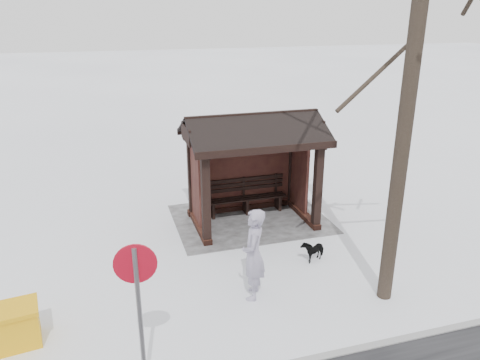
{
  "coord_description": "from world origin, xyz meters",
  "views": [
    {
      "loc": [
        3.73,
        11.27,
        5.59
      ],
      "look_at": [
        0.6,
        0.8,
        1.59
      ],
      "focal_mm": 35.0,
      "sensor_mm": 36.0,
      "label": 1
    }
  ],
  "objects_px": {
    "pedestrian": "(254,254)",
    "road_sign": "(137,287)",
    "grit_bin": "(11,327)",
    "bus_shelter": "(251,146)",
    "dog": "(313,250)"
  },
  "relations": [
    {
      "from": "dog",
      "to": "road_sign",
      "type": "xyz_separation_m",
      "value": [
        4.21,
        2.82,
        1.51
      ]
    },
    {
      "from": "dog",
      "to": "road_sign",
      "type": "bearing_deg",
      "value": -80.44
    },
    {
      "from": "bus_shelter",
      "to": "road_sign",
      "type": "height_order",
      "value": "bus_shelter"
    },
    {
      "from": "dog",
      "to": "grit_bin",
      "type": "height_order",
      "value": "grit_bin"
    },
    {
      "from": "grit_bin",
      "to": "road_sign",
      "type": "xyz_separation_m",
      "value": [
        -2.14,
        1.58,
        1.39
      ]
    },
    {
      "from": "pedestrian",
      "to": "dog",
      "type": "height_order",
      "value": "pedestrian"
    },
    {
      "from": "dog",
      "to": "grit_bin",
      "type": "xyz_separation_m",
      "value": [
        6.35,
        1.24,
        0.12
      ]
    },
    {
      "from": "bus_shelter",
      "to": "pedestrian",
      "type": "relative_size",
      "value": 1.86
    },
    {
      "from": "dog",
      "to": "grit_bin",
      "type": "relative_size",
      "value": 0.58
    },
    {
      "from": "grit_bin",
      "to": "bus_shelter",
      "type": "bearing_deg",
      "value": -154.03
    },
    {
      "from": "pedestrian",
      "to": "grit_bin",
      "type": "relative_size",
      "value": 1.83
    },
    {
      "from": "grit_bin",
      "to": "road_sign",
      "type": "bearing_deg",
      "value": 135.58
    },
    {
      "from": "bus_shelter",
      "to": "dog",
      "type": "relative_size",
      "value": 5.81
    },
    {
      "from": "grit_bin",
      "to": "pedestrian",
      "type": "bearing_deg",
      "value": 174.83
    },
    {
      "from": "pedestrian",
      "to": "road_sign",
      "type": "height_order",
      "value": "road_sign"
    }
  ]
}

